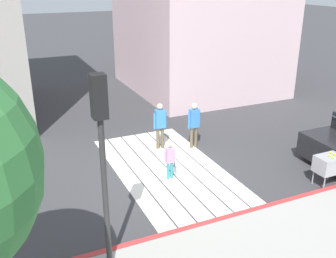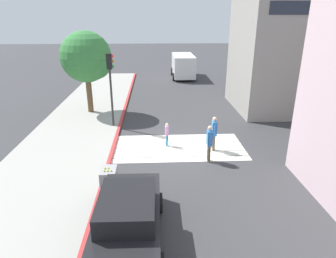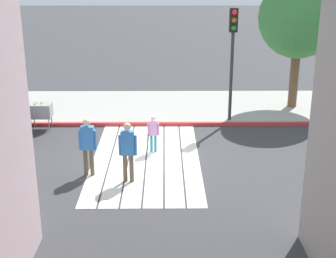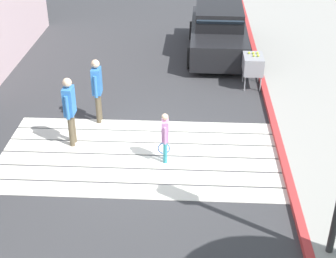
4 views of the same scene
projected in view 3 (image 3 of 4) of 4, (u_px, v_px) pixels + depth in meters
The scene contains 10 objects.
ground_plane at pixel (146, 159), 14.79m from camera, with size 120.00×120.00×0.00m, color #38383A.
crosswalk_stripes at pixel (146, 159), 14.79m from camera, with size 6.40×3.25×0.01m.
sidewalk_west at pixel (151, 107), 20.07m from camera, with size 4.80×40.00×0.12m, color #9E9B93.
curb_painted at pixel (149, 124), 17.85m from camera, with size 0.16×40.00×0.13m, color #BC3333.
traffic_light_corner at pixel (233, 42), 17.22m from camera, with size 0.39×0.28×4.24m.
street_tree at pixel (298, 20), 18.71m from camera, with size 3.20×3.20×5.32m.
tennis_ball_cart at pixel (40, 111), 17.28m from camera, with size 0.56×0.80×1.02m.
pedestrian_adult_lead at pixel (88, 143), 13.33m from camera, with size 0.22×0.50×1.69m.
pedestrian_adult_trailing at pixel (128, 148), 12.93m from camera, with size 0.23×0.50×1.71m.
pedestrian_child_with_racket at pixel (153, 132), 15.14m from camera, with size 0.28×0.38×1.21m.
Camera 3 is at (13.71, 0.57, 5.65)m, focal length 51.40 mm.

